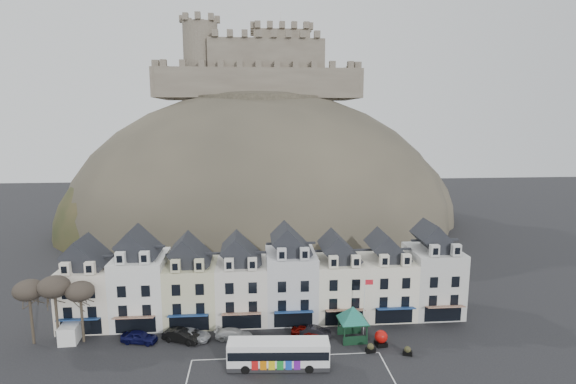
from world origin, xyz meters
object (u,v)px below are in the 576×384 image
object	(u,v)px
bus	(278,353)
flagpole	(365,302)
red_buoy	(381,338)
car_maroon	(306,331)
car_navy	(139,337)
car_white	(234,334)
car_silver	(192,335)
car_charcoal	(315,332)
white_van	(73,329)
bus_shelter	(353,314)
car_black	(182,336)

from	to	relation	value
bus	flagpole	bearing A→B (deg)	34.48
red_buoy	car_maroon	size ratio (longest dim) A/B	0.52
red_buoy	car_navy	distance (m)	29.86
car_white	car_silver	bearing A→B (deg)	97.44
car_charcoal	white_van	bearing A→B (deg)	97.91
bus_shelter	car_silver	xyz separation A→B (m)	(-20.13, 1.53, -2.74)
car_black	car_white	bearing A→B (deg)	-66.74
car_white	car_maroon	distance (m)	9.10
bus_shelter	car_black	size ratio (longest dim) A/B	1.44
car_silver	car_maroon	xyz separation A→B (m)	(14.40, -0.21, -0.04)
bus_shelter	red_buoy	size ratio (longest dim) A/B	3.54
car_maroon	flagpole	bearing A→B (deg)	-70.77
car_charcoal	red_buoy	bearing A→B (deg)	-98.62
car_black	car_maroon	distance (m)	15.60
bus_shelter	flagpole	bearing A→B (deg)	30.32
car_navy	flagpole	bearing A→B (deg)	-77.50
flagpole	car_white	size ratio (longest dim) A/B	1.59
flagpole	car_silver	world-z (taller)	flagpole
car_navy	car_white	bearing A→B (deg)	-78.18
bus_shelter	flagpole	size ratio (longest dim) A/B	0.91
bus	car_white	distance (m)	8.54
white_van	car_navy	distance (m)	8.96
flagpole	bus_shelter	bearing A→B (deg)	-146.56
flagpole	car_navy	world-z (taller)	flagpole
red_buoy	car_silver	world-z (taller)	red_buoy
car_navy	car_white	world-z (taller)	car_navy
white_van	car_charcoal	size ratio (longest dim) A/B	1.25
car_charcoal	bus_shelter	bearing A→B (deg)	-91.78
flagpole	car_black	bearing A→B (deg)	-179.76
flagpole	car_black	world-z (taller)	flagpole
flagpole	white_van	size ratio (longest dim) A/B	1.52
flagpole	car_white	xyz separation A→B (m)	(-16.63, -0.10, -3.66)
car_black	car_charcoal	world-z (taller)	car_black
flagpole	car_navy	xyz separation A→B (m)	(-28.34, 0.07, -3.59)
car_maroon	car_charcoal	size ratio (longest dim) A/B	0.94
flagpole	car_navy	size ratio (longest dim) A/B	1.70
bus	car_navy	xyz separation A→B (m)	(-16.88, 6.88, -1.00)
bus	car_white	bearing A→B (deg)	131.45
bus	red_buoy	xyz separation A→B (m)	(12.82, 3.82, -0.76)
white_van	car_maroon	xyz separation A→B (m)	(29.53, -1.94, -0.48)
car_white	car_charcoal	world-z (taller)	car_white
red_buoy	car_silver	distance (m)	23.53
car_navy	bus_shelter	bearing A→B (deg)	-80.10
flagpole	car_white	distance (m)	17.03
bus_shelter	flagpole	distance (m)	2.37
bus_shelter	car_charcoal	world-z (taller)	bus_shelter
car_black	car_maroon	size ratio (longest dim) A/B	1.29
car_black	car_white	world-z (taller)	car_black
car_white	car_charcoal	bearing A→B (deg)	-77.96
white_van	car_black	world-z (taller)	white_van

